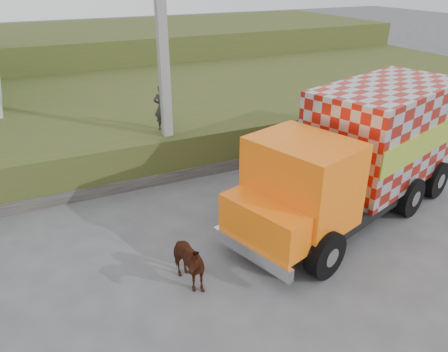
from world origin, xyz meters
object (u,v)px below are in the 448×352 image
utility_pole (163,58)px  cargo_truck (362,152)px  pedestrian (162,107)px  cow (185,262)px

utility_pole → cargo_truck: 6.71m
pedestrian → utility_pole: bearing=106.5°
utility_pole → pedestrian: utility_pole is taller
utility_pole → pedestrian: bearing=85.0°
cow → pedestrian: (1.67, 6.37, 1.68)m
cow → pedestrian: size_ratio=0.91×
utility_pole → pedestrian: 1.88m
pedestrian → cow: bearing=96.8°
cargo_truck → pedestrian: bearing=110.9°
cow → pedestrian: bearing=64.1°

